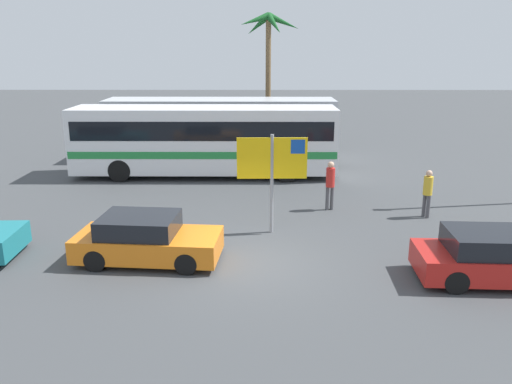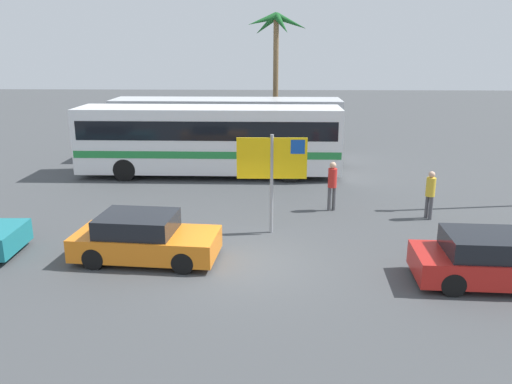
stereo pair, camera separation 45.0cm
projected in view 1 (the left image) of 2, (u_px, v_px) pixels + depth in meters
The scene contains 9 objects.
ground at pixel (248, 263), 14.32m from camera, with size 120.00×120.00×0.00m, color #424447.
bus_front_coach at pixel (205, 138), 23.60m from camera, with size 11.94×2.60×3.17m.
bus_rear_coach at pixel (221, 126), 27.23m from camera, with size 11.94×2.60×3.17m.
ferry_sign at pixel (274, 162), 16.09m from camera, with size 2.20×0.11×3.20m.
car_red at pixel (496, 258), 13.08m from camera, with size 4.14×1.93×1.32m.
car_orange at pixel (146, 239), 14.32m from camera, with size 4.11×2.10×1.32m.
pedestrian_by_bus at pixel (428, 190), 17.92m from camera, with size 0.32×0.32×1.70m.
pedestrian_near_sign at pixel (330, 181), 18.73m from camera, with size 0.32×0.32×1.82m.
palm_tree_seaside at pixel (269, 41), 30.79m from camera, with size 3.68×3.49×7.78m.
Camera 1 is at (0.29, -13.25, 5.80)m, focal length 36.13 mm.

